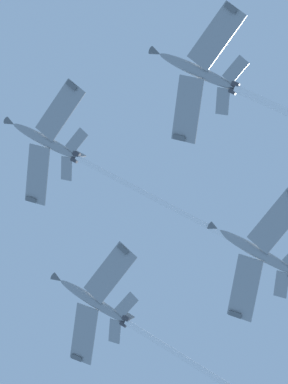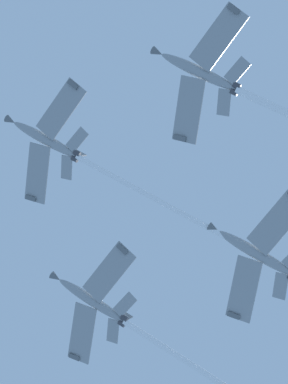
# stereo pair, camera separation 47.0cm
# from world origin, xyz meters

# --- Properties ---
(jet_lead) EXTENTS (19.37, 34.16, 19.14)m
(jet_lead) POSITION_xyz_m (-22.30, 4.72, 125.04)
(jet_lead) COLOR gray
(jet_left_wing) EXTENTS (19.37, 32.65, 18.30)m
(jet_left_wing) POSITION_xyz_m (-34.83, -18.21, 114.75)
(jet_left_wing) COLOR gray
(jet_right_wing) EXTENTS (19.39, 33.69, 19.23)m
(jet_right_wing) POSITION_xyz_m (-0.41, -4.06, 115.50)
(jet_right_wing) COLOR gray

